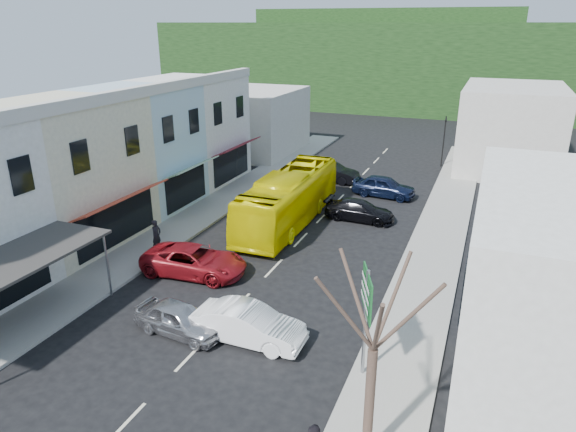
% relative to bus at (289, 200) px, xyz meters
% --- Properties ---
extents(ground, '(120.00, 120.00, 0.00)m').
position_rel_bus_xyz_m(ground, '(1.66, -10.33, -1.55)').
color(ground, black).
rests_on(ground, ground).
extents(sidewalk_left, '(3.00, 52.00, 0.15)m').
position_rel_bus_xyz_m(sidewalk_left, '(-5.84, -0.33, -1.48)').
color(sidewalk_left, gray).
rests_on(sidewalk_left, ground).
extents(sidewalk_right, '(3.00, 52.00, 0.15)m').
position_rel_bus_xyz_m(sidewalk_right, '(9.16, -0.33, -1.48)').
color(sidewalk_right, gray).
rests_on(sidewalk_right, ground).
extents(shopfront_row, '(8.25, 30.00, 8.00)m').
position_rel_bus_xyz_m(shopfront_row, '(-10.83, -5.33, 2.45)').
color(shopfront_row, beige).
rests_on(shopfront_row, ground).
extents(distant_block_left, '(8.00, 10.00, 6.00)m').
position_rel_bus_xyz_m(distant_block_left, '(-10.34, 16.67, 1.45)').
color(distant_block_left, '#B7B2A8').
rests_on(distant_block_left, ground).
extents(distant_block_right, '(8.00, 12.00, 7.00)m').
position_rel_bus_xyz_m(distant_block_right, '(12.66, 19.67, 1.95)').
color(distant_block_right, '#B7B2A8').
rests_on(distant_block_right, ground).
extents(hillside, '(80.00, 26.00, 14.00)m').
position_rel_bus_xyz_m(hillside, '(0.21, 54.77, 5.18)').
color(hillside, black).
rests_on(hillside, ground).
extents(bus, '(2.67, 11.64, 3.10)m').
position_rel_bus_xyz_m(bus, '(0.00, 0.00, 0.00)').
color(bus, '#DFD100').
rests_on(bus, ground).
extents(car_silver, '(4.57, 2.27, 1.40)m').
position_rel_bus_xyz_m(car_silver, '(0.47, -13.20, -0.85)').
color(car_silver, '#A9A9AE').
rests_on(car_silver, ground).
extents(car_white, '(4.40, 1.81, 1.40)m').
position_rel_bus_xyz_m(car_white, '(3.32, -12.65, -0.85)').
color(car_white, white).
rests_on(car_white, ground).
extents(car_red, '(4.74, 2.27, 1.40)m').
position_rel_bus_xyz_m(car_red, '(-1.78, -8.40, -0.85)').
color(car_red, maroon).
rests_on(car_red, ground).
extents(car_black_near, '(4.54, 1.94, 1.40)m').
position_rel_bus_xyz_m(car_black_near, '(4.04, 2.14, -0.85)').
color(car_black_near, black).
rests_on(car_black_near, ground).
extents(car_navy_mid, '(4.55, 2.22, 1.40)m').
position_rel_bus_xyz_m(car_navy_mid, '(4.48, 7.46, -0.85)').
color(car_navy_mid, black).
rests_on(car_navy_mid, ground).
extents(car_black_far, '(4.55, 2.21, 1.40)m').
position_rel_bus_xyz_m(car_black_far, '(-0.35, 9.72, -0.85)').
color(car_black_far, black).
rests_on(car_black_far, ground).
extents(pedestrian_left, '(0.42, 0.61, 1.70)m').
position_rel_bus_xyz_m(pedestrian_left, '(-5.05, -6.96, -0.55)').
color(pedestrian_left, black).
rests_on(pedestrian_left, sidewalk_left).
extents(direction_sign, '(1.52, 2.05, 4.24)m').
position_rel_bus_xyz_m(direction_sign, '(8.06, -13.10, 0.57)').
color(direction_sign, '#125522').
rests_on(direction_sign, ground).
extents(street_tree, '(3.74, 3.74, 7.62)m').
position_rel_bus_xyz_m(street_tree, '(9.09, -16.79, 2.26)').
color(street_tree, '#3A2A23').
rests_on(street_tree, ground).
extents(traffic_signal, '(0.63, 0.98, 4.45)m').
position_rel_bus_xyz_m(traffic_signal, '(7.46, 17.72, 0.67)').
color(traffic_signal, black).
rests_on(traffic_signal, ground).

